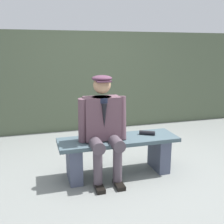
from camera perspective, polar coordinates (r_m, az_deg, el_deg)
The scene contains 5 objects.
ground_plane at distance 3.65m, azimuth 1.35°, elevation -12.97°, with size 30.00×30.00×0.00m, color gray.
bench at distance 3.52m, azimuth 1.38°, elevation -8.28°, with size 1.54×0.47×0.50m.
seated_man at distance 3.27m, azimuth -1.88°, elevation -2.52°, with size 0.61×0.57×1.31m.
rolled_magazine at distance 3.61m, azimuth 7.46°, elevation -4.38°, with size 0.06×0.06×0.21m, color black.
stadium_wall at distance 5.48m, azimuth -5.74°, elevation 6.49°, with size 12.00×0.24×1.95m, color #4D5943.
Camera 1 is at (1.00, 3.12, 1.61)m, focal length 43.11 mm.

